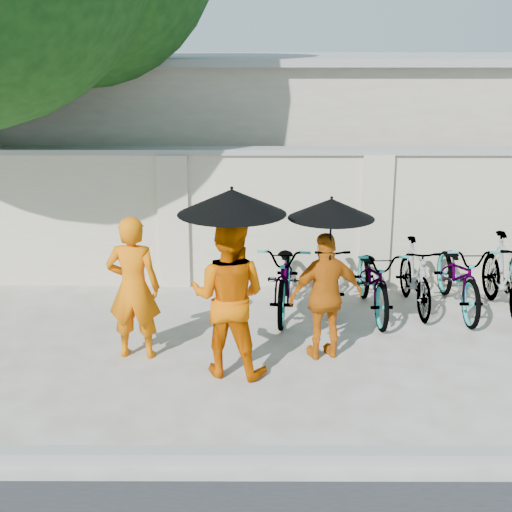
{
  "coord_description": "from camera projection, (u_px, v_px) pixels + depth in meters",
  "views": [
    {
      "loc": [
        0.26,
        -7.22,
        3.59
      ],
      "look_at": [
        0.23,
        0.99,
        1.1
      ],
      "focal_mm": 50.0,
      "sensor_mm": 36.0,
      "label": 1
    }
  ],
  "objects": [
    {
      "name": "ground",
      "position": [
        235.0,
        376.0,
        7.95
      ],
      "size": [
        80.0,
        80.0,
        0.0
      ],
      "primitive_type": "plane",
      "color": "beige"
    },
    {
      "name": "kerb",
      "position": [
        229.0,
        456.0,
        6.3
      ],
      "size": [
        40.0,
        0.16,
        0.12
      ],
      "primitive_type": "cube",
      "color": "gray",
      "rests_on": "ground"
    },
    {
      "name": "compound_wall",
      "position": [
        308.0,
        220.0,
        10.72
      ],
      "size": [
        20.0,
        0.3,
        2.0
      ],
      "primitive_type": "cube",
      "color": "beige",
      "rests_on": "ground"
    },
    {
      "name": "building_behind",
      "position": [
        346.0,
        145.0,
        14.18
      ],
      "size": [
        14.0,
        6.0,
        3.2
      ],
      "primitive_type": "cube",
      "color": "#B7B0A1",
      "rests_on": "ground"
    },
    {
      "name": "monk_left",
      "position": [
        133.0,
        288.0,
        8.22
      ],
      "size": [
        0.65,
        0.45,
        1.7
      ],
      "primitive_type": "imported",
      "rotation": [
        0.0,
        0.0,
        3.07
      ],
      "color": "orange",
      "rests_on": "ground"
    },
    {
      "name": "monk_center",
      "position": [
        229.0,
        297.0,
        7.79
      ],
      "size": [
        1.01,
        0.87,
        1.8
      ],
      "primitive_type": "imported",
      "rotation": [
        0.0,
        0.0,
        2.89
      ],
      "color": "#D85C00",
      "rests_on": "ground"
    },
    {
      "name": "parasol_center",
      "position": [
        232.0,
        202.0,
        7.4
      ],
      "size": [
        1.15,
        1.15,
        1.1
      ],
      "color": "black",
      "rests_on": "ground"
    },
    {
      "name": "monk_right",
      "position": [
        326.0,
        296.0,
        8.23
      ],
      "size": [
        0.95,
        0.6,
        1.51
      ],
      "primitive_type": "imported",
      "rotation": [
        0.0,
        0.0,
        3.42
      ],
      "color": "#CA610C",
      "rests_on": "ground"
    },
    {
      "name": "parasol_right",
      "position": [
        331.0,
        209.0,
        7.84
      ],
      "size": [
        0.97,
        0.97,
        1.07
      ],
      "color": "black",
      "rests_on": "ground"
    },
    {
      "name": "bike_0",
      "position": [
        286.0,
        276.0,
        9.7
      ],
      "size": [
        0.87,
        2.02,
        1.03
      ],
      "primitive_type": "imported",
      "rotation": [
        0.0,
        0.0,
        -0.09
      ],
      "color": "#9FA0AB",
      "rests_on": "ground"
    },
    {
      "name": "bike_1",
      "position": [
        329.0,
        275.0,
        9.8
      ],
      "size": [
        0.5,
        1.66,
        0.99
      ],
      "primitive_type": "imported",
      "rotation": [
        0.0,
        0.0,
        0.02
      ],
      "color": "#9FA0AB",
      "rests_on": "ground"
    },
    {
      "name": "bike_2",
      "position": [
        374.0,
        279.0,
        9.64
      ],
      "size": [
        0.74,
        1.89,
        0.98
      ],
      "primitive_type": "imported",
      "rotation": [
        0.0,
        0.0,
        0.05
      ],
      "color": "#9FA0AB",
      "rests_on": "ground"
    },
    {
      "name": "bike_3",
      "position": [
        415.0,
        276.0,
        9.79
      ],
      "size": [
        0.53,
        1.63,
        0.97
      ],
      "primitive_type": "imported",
      "rotation": [
        0.0,
        0.0,
        0.05
      ],
      "color": "#9FA0AB",
      "rests_on": "ground"
    },
    {
      "name": "bike_4",
      "position": [
        459.0,
        275.0,
        9.75
      ],
      "size": [
        0.71,
        1.94,
        1.01
      ],
      "primitive_type": "imported",
      "rotation": [
        0.0,
        0.0,
        0.02
      ],
      "color": "#9FA0AB",
      "rests_on": "ground"
    },
    {
      "name": "bike_5",
      "position": [
        506.0,
        276.0,
        9.61
      ],
      "size": [
        0.56,
        1.81,
        1.08
      ],
      "primitive_type": "imported",
      "rotation": [
        0.0,
        0.0,
        0.03
      ],
      "color": "#9FA0AB",
      "rests_on": "ground"
    }
  ]
}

